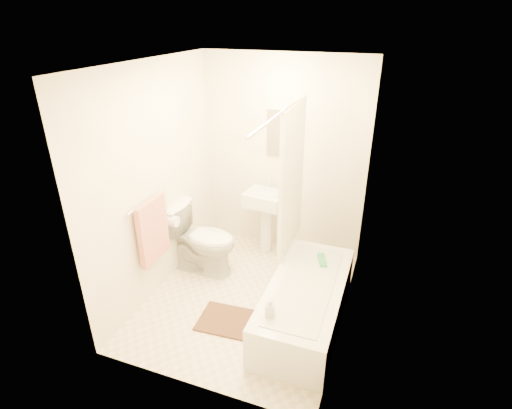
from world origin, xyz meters
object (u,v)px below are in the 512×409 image
(soap_bottle, at_px, (270,307))
(bath_mat, at_px, (228,321))
(bathtub, at_px, (305,303))
(toilet, at_px, (202,239))
(sink, at_px, (265,220))

(soap_bottle, bearing_deg, bath_mat, 153.59)
(bathtub, relative_size, bath_mat, 2.70)
(toilet, distance_m, soap_bottle, 1.53)
(bathtub, height_order, bath_mat, bathtub)
(bathtub, relative_size, soap_bottle, 8.83)
(sink, bearing_deg, bath_mat, -80.63)
(bath_mat, bearing_deg, sink, 93.46)
(toilet, relative_size, soap_bottle, 4.68)
(sink, height_order, bath_mat, sink)
(sink, height_order, bathtub, sink)
(sink, distance_m, soap_bottle, 1.73)
(toilet, xyz_separation_m, sink, (0.56, 0.63, 0.05))
(toilet, distance_m, sink, 0.85)
(sink, xyz_separation_m, bathtub, (0.79, -1.09, -0.23))
(bathtub, distance_m, bath_mat, 0.79)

